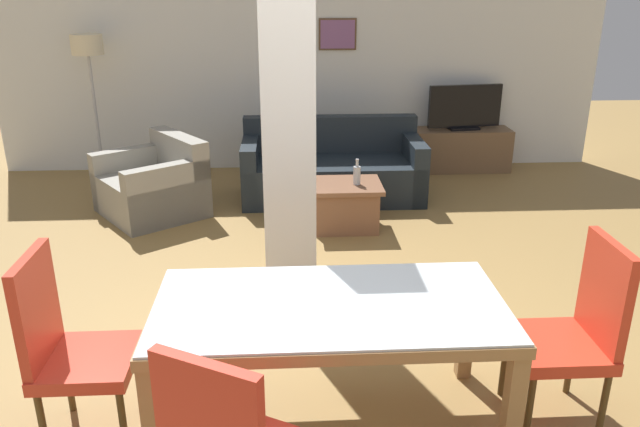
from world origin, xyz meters
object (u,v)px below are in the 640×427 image
dining_chair_head_right (576,327)px  dining_table (330,328)px  tv_screen (465,108)px  sofa (332,171)px  bottle (357,175)px  armchair (154,187)px  tv_stand (461,150)px  floor_lamp (89,58)px  coffee_table (345,205)px  dining_chair_head_left (68,343)px

dining_chair_head_right → dining_table: bearing=90.0°
dining_table → tv_screen: (1.94, 4.58, 0.19)m
dining_table → dining_chair_head_right: (1.27, 0.00, -0.04)m
dining_chair_head_right → sofa: (-0.98, 3.68, -0.26)m
sofa → bottle: sofa is taller
sofa → armchair: 1.85m
armchair → tv_stand: armchair is taller
sofa → tv_stand: (1.65, 0.90, -0.03)m
floor_lamp → dining_table: bearing=-62.4°
coffee_table → tv_stand: bearing=48.7°
tv_stand → dining_chair_head_right: bearing=-98.4°
sofa → coffee_table: size_ratio=2.85×
floor_lamp → bottle: bearing=-32.3°
dining_chair_head_left → armchair: bearing=-176.1°
dining_chair_head_left → tv_screen: bearing=144.8°
bottle → armchair: bearing=165.2°
sofa → dining_chair_head_left: bearing=66.8°
tv_stand → floor_lamp: floor_lamp is taller
bottle → tv_stand: bottle is taller
dining_chair_head_right → tv_stand: dining_chair_head_right is taller
bottle → tv_stand: size_ratio=0.21×
coffee_table → tv_stand: 2.41m
dining_table → tv_stand: size_ratio=1.52×
dining_chair_head_right → bottle: (-0.82, 2.74, -0.01)m
armchair → sofa: bearing=-112.5°
dining_table → tv_stand: dining_table is taller
dining_chair_head_right → tv_stand: (0.67, 4.58, -0.29)m
dining_table → sofa: size_ratio=0.92×
dining_table → armchair: size_ratio=1.39×
dining_table → sofa: bearing=85.5°
tv_stand → tv_screen: size_ratio=1.28×
armchair → coffee_table: bearing=-140.6°
coffee_table → bottle: (0.10, -0.03, 0.30)m
sofa → coffee_table: (0.06, -0.91, -0.06)m
dining_table → tv_stand: bearing=67.0°
dining_table → coffee_table: bearing=82.8°
dining_table → dining_chair_head_right: 1.27m
coffee_table → bottle: size_ratio=2.75×
coffee_table → floor_lamp: size_ratio=0.40×
dining_chair_head_right → dining_chair_head_left: (-2.55, 0.00, 0.00)m
sofa → bottle: size_ratio=7.84×
dining_chair_head_left → tv_screen: (3.23, 4.58, 0.23)m
dining_chair_head_right → dining_chair_head_left: same height
tv_screen → tv_stand: bearing=55.9°
floor_lamp → armchair: bearing=-55.9°
armchair → tv_screen: tv_screen is taller
coffee_table → tv_screen: size_ratio=0.74×
bottle → dining_table: bearing=-99.3°
dining_chair_head_right → sofa: 3.82m
tv_screen → dining_chair_head_left: bearing=47.2°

